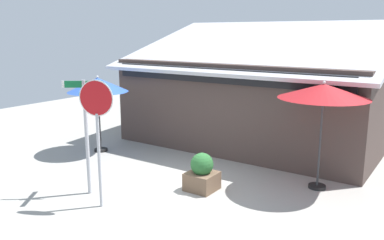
# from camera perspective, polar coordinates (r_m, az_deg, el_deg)

# --- Properties ---
(ground_plane) EXTENTS (28.00, 28.00, 0.10)m
(ground_plane) POSITION_cam_1_polar(r_m,az_deg,el_deg) (10.31, -3.47, -10.24)
(ground_plane) COLOR #9E9B93
(cafe_building) EXTENTS (9.04, 5.65, 4.35)m
(cafe_building) POSITION_cam_1_polar(r_m,az_deg,el_deg) (14.60, 9.12, 3.03)
(cafe_building) COLOR #473833
(cafe_building) RESTS_ON ground
(street_sign_post) EXTENTS (0.79, 0.74, 2.82)m
(street_sign_post) POSITION_cam_1_polar(r_m,az_deg,el_deg) (9.92, -14.89, -0.63)
(street_sign_post) COLOR #A8AAB2
(street_sign_post) RESTS_ON ground
(stop_sign) EXTENTS (0.76, 0.29, 2.92)m
(stop_sign) POSITION_cam_1_polar(r_m,az_deg,el_deg) (9.00, -13.37, 0.13)
(stop_sign) COLOR #A8AAB2
(stop_sign) RESTS_ON ground
(patio_umbrella_royal_blue_left) EXTENTS (1.97, 1.97, 2.54)m
(patio_umbrella_royal_blue_left) POSITION_cam_1_polar(r_m,az_deg,el_deg) (13.42, -13.28, 4.82)
(patio_umbrella_royal_blue_left) COLOR black
(patio_umbrella_royal_blue_left) RESTS_ON ground
(patio_umbrella_crimson_center) EXTENTS (2.22, 2.22, 2.76)m
(patio_umbrella_crimson_center) POSITION_cam_1_polar(r_m,az_deg,el_deg) (10.29, 18.24, 3.79)
(patio_umbrella_crimson_center) COLOR black
(patio_umbrella_crimson_center) RESTS_ON ground
(sidewalk_planter) EXTENTS (0.72, 0.72, 0.97)m
(sidewalk_planter) POSITION_cam_1_polar(r_m,az_deg,el_deg) (10.17, 1.42, -7.64)
(sidewalk_planter) COLOR brown
(sidewalk_planter) RESTS_ON ground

